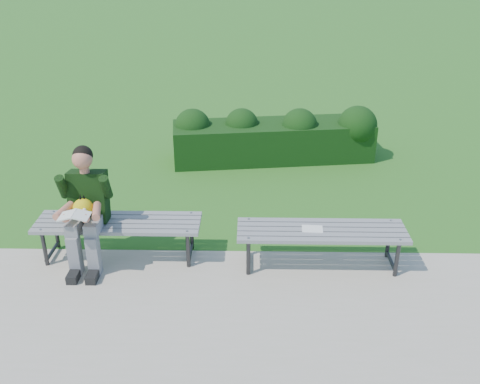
# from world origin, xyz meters

# --- Properties ---
(ground) EXTENTS (80.00, 80.00, 0.00)m
(ground) POSITION_xyz_m (0.00, 0.00, 0.00)
(ground) COLOR #2E7C23
(ground) RESTS_ON ground
(walkway) EXTENTS (30.00, 3.50, 0.02)m
(walkway) POSITION_xyz_m (0.00, -1.75, 0.01)
(walkway) COLOR beige
(walkway) RESTS_ON ground
(hedge) EXTENTS (3.32, 1.21, 0.88)m
(hedge) POSITION_xyz_m (0.82, 2.91, 0.39)
(hedge) COLOR #0C3811
(hedge) RESTS_ON ground
(bench_left) EXTENTS (1.80, 0.50, 0.46)m
(bench_left) POSITION_xyz_m (-1.03, -0.14, 0.42)
(bench_left) COLOR gray
(bench_left) RESTS_ON walkway
(bench_right) EXTENTS (1.80, 0.50, 0.46)m
(bench_right) POSITION_xyz_m (1.18, -0.27, 0.42)
(bench_right) COLOR gray
(bench_right) RESTS_ON walkway
(seated_boy) EXTENTS (0.56, 0.76, 1.31)m
(seated_boy) POSITION_xyz_m (-1.33, -0.23, 0.71)
(seated_boy) COLOR slate
(seated_boy) RESTS_ON walkway
(paper_sheet) EXTENTS (0.23, 0.17, 0.01)m
(paper_sheet) POSITION_xyz_m (1.08, -0.27, 0.47)
(paper_sheet) COLOR white
(paper_sheet) RESTS_ON bench_right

